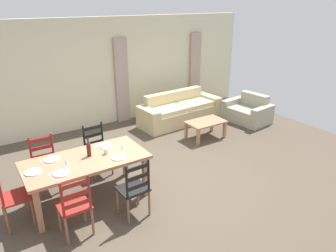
{
  "coord_description": "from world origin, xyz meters",
  "views": [
    {
      "loc": [
        -2.57,
        -4.29,
        3.08
      ],
      "look_at": [
        0.63,
        0.58,
        0.75
      ],
      "focal_mm": 33.98,
      "sensor_mm": 36.0,
      "label": 1
    }
  ],
  "objects_px": {
    "dining_chair_head_west": "(11,196)",
    "wine_glass_near_right": "(122,147)",
    "wine_glass_near_left": "(67,162)",
    "armchair_upholstered": "(248,112)",
    "coffee_table": "(206,124)",
    "wine_bottle": "(89,149)",
    "dining_chair_near_right": "(134,189)",
    "couch": "(179,111)",
    "dining_chair_near_left": "(75,206)",
    "coffee_cup_primary": "(106,151)",
    "dining_chair_far_left": "(45,164)",
    "dining_chair_far_right": "(97,150)",
    "dining_table": "(86,164)"
  },
  "relations": [
    {
      "from": "dining_chair_head_west",
      "to": "wine_glass_near_right",
      "type": "xyz_separation_m",
      "value": [
        1.71,
        -0.13,
        0.38
      ]
    },
    {
      "from": "wine_glass_near_left",
      "to": "armchair_upholstered",
      "type": "bearing_deg",
      "value": 14.04
    },
    {
      "from": "wine_glass_near_left",
      "to": "coffee_table",
      "type": "bearing_deg",
      "value": 16.59
    },
    {
      "from": "wine_glass_near_right",
      "to": "armchair_upholstered",
      "type": "bearing_deg",
      "value": 16.66
    },
    {
      "from": "wine_bottle",
      "to": "wine_glass_near_left",
      "type": "bearing_deg",
      "value": -154.1
    },
    {
      "from": "dining_chair_head_west",
      "to": "wine_glass_near_right",
      "type": "height_order",
      "value": "dining_chair_head_west"
    },
    {
      "from": "wine_bottle",
      "to": "dining_chair_near_right",
      "type": "bearing_deg",
      "value": -67.52
    },
    {
      "from": "wine_glass_near_right",
      "to": "couch",
      "type": "distance_m",
      "value": 3.57
    },
    {
      "from": "dining_chair_near_left",
      "to": "dining_chair_near_right",
      "type": "height_order",
      "value": "same"
    },
    {
      "from": "wine_bottle",
      "to": "coffee_cup_primary",
      "type": "height_order",
      "value": "wine_bottle"
    },
    {
      "from": "dining_chair_far_left",
      "to": "dining_chair_far_right",
      "type": "height_order",
      "value": "same"
    },
    {
      "from": "dining_table",
      "to": "wine_bottle",
      "type": "height_order",
      "value": "wine_bottle"
    },
    {
      "from": "dining_table",
      "to": "armchair_upholstered",
      "type": "height_order",
      "value": "dining_table"
    },
    {
      "from": "dining_chair_near_right",
      "to": "couch",
      "type": "xyz_separation_m",
      "value": [
        2.86,
        2.92,
        -0.19
      ]
    },
    {
      "from": "coffee_cup_primary",
      "to": "coffee_table",
      "type": "xyz_separation_m",
      "value": [
        2.87,
        0.93,
        -0.44
      ]
    },
    {
      "from": "dining_chair_near_right",
      "to": "armchair_upholstered",
      "type": "xyz_separation_m",
      "value": [
        4.48,
        1.96,
        -0.23
      ]
    },
    {
      "from": "dining_chair_head_west",
      "to": "couch",
      "type": "height_order",
      "value": "dining_chair_head_west"
    },
    {
      "from": "dining_chair_head_west",
      "to": "coffee_table",
      "type": "xyz_separation_m",
      "value": [
        4.34,
        0.92,
        -0.12
      ]
    },
    {
      "from": "dining_table",
      "to": "dining_chair_far_right",
      "type": "distance_m",
      "value": 0.9
    },
    {
      "from": "dining_chair_far_right",
      "to": "dining_chair_head_west",
      "type": "height_order",
      "value": "same"
    },
    {
      "from": "wine_bottle",
      "to": "coffee_cup_primary",
      "type": "relative_size",
      "value": 3.51
    },
    {
      "from": "wine_glass_near_left",
      "to": "coffee_table",
      "type": "relative_size",
      "value": 0.18
    },
    {
      "from": "couch",
      "to": "coffee_table",
      "type": "xyz_separation_m",
      "value": [
        -0.09,
        -1.22,
        0.06
      ]
    },
    {
      "from": "dining_chair_head_west",
      "to": "armchair_upholstered",
      "type": "distance_m",
      "value": 6.16
    },
    {
      "from": "wine_glass_near_right",
      "to": "coffee_table",
      "type": "bearing_deg",
      "value": 21.59
    },
    {
      "from": "dining_table",
      "to": "dining_chair_near_right",
      "type": "height_order",
      "value": "dining_chair_near_right"
    },
    {
      "from": "wine_glass_near_right",
      "to": "couch",
      "type": "bearing_deg",
      "value": 39.73
    },
    {
      "from": "dining_chair_far_left",
      "to": "dining_chair_far_right",
      "type": "relative_size",
      "value": 1.0
    },
    {
      "from": "dining_chair_near_left",
      "to": "dining_chair_head_west",
      "type": "relative_size",
      "value": 1.0
    },
    {
      "from": "dining_chair_far_left",
      "to": "coffee_table",
      "type": "relative_size",
      "value": 1.07
    },
    {
      "from": "dining_chair_far_right",
      "to": "armchair_upholstered",
      "type": "xyz_separation_m",
      "value": [
        4.46,
        0.42,
        -0.23
      ]
    },
    {
      "from": "dining_table",
      "to": "dining_chair_near_left",
      "type": "relative_size",
      "value": 1.98
    },
    {
      "from": "dining_chair_far_left",
      "to": "wine_glass_near_left",
      "type": "height_order",
      "value": "dining_chair_far_left"
    },
    {
      "from": "coffee_cup_primary",
      "to": "armchair_upholstered",
      "type": "distance_m",
      "value": 4.76
    },
    {
      "from": "dining_table",
      "to": "dining_chair_near_right",
      "type": "distance_m",
      "value": 0.92
    },
    {
      "from": "dining_chair_far_right",
      "to": "dining_chair_head_west",
      "type": "xyz_separation_m",
      "value": [
        -1.59,
        -0.76,
        0.0
      ]
    },
    {
      "from": "wine_glass_near_left",
      "to": "armchair_upholstered",
      "type": "height_order",
      "value": "wine_glass_near_left"
    },
    {
      "from": "wine_glass_near_left",
      "to": "coffee_table",
      "type": "height_order",
      "value": "wine_glass_near_left"
    },
    {
      "from": "coffee_cup_primary",
      "to": "couch",
      "type": "relative_size",
      "value": 0.04
    },
    {
      "from": "couch",
      "to": "armchair_upholstered",
      "type": "relative_size",
      "value": 1.87
    },
    {
      "from": "coffee_cup_primary",
      "to": "dining_chair_near_left",
      "type": "bearing_deg",
      "value": -137.47
    },
    {
      "from": "coffee_table",
      "to": "couch",
      "type": "bearing_deg",
      "value": 85.96
    },
    {
      "from": "dining_chair_near_right",
      "to": "dining_chair_far_left",
      "type": "relative_size",
      "value": 1.0
    },
    {
      "from": "dining_chair_near_left",
      "to": "armchair_upholstered",
      "type": "distance_m",
      "value": 5.68
    },
    {
      "from": "dining_chair_far_left",
      "to": "wine_glass_near_right",
      "type": "height_order",
      "value": "dining_chair_far_left"
    },
    {
      "from": "dining_chair_head_west",
      "to": "couch",
      "type": "distance_m",
      "value": 4.91
    },
    {
      "from": "dining_chair_head_west",
      "to": "wine_bottle",
      "type": "height_order",
      "value": "wine_bottle"
    },
    {
      "from": "dining_chair_far_left",
      "to": "dining_chair_head_west",
      "type": "relative_size",
      "value": 1.0
    },
    {
      "from": "dining_chair_far_right",
      "to": "dining_chair_far_left",
      "type": "bearing_deg",
      "value": -178.27
    },
    {
      "from": "wine_bottle",
      "to": "wine_glass_near_right",
      "type": "height_order",
      "value": "wine_bottle"
    }
  ]
}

